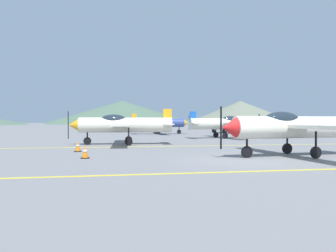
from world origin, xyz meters
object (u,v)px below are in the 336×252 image
airplane_near (292,126)px  traffic_cone_front (78,146)px  airplane_back (160,123)px  car_sedan (225,127)px  airplane_far (225,123)px  traffic_cone_side (85,152)px  airplane_mid (122,124)px

airplane_near → traffic_cone_front: 10.98m
airplane_near → airplane_back: same height
car_sedan → airplane_near: bearing=-103.2°
airplane_near → car_sedan: size_ratio=1.84×
airplane_back → airplane_far: bearing=-65.4°
car_sedan → traffic_cone_side: 30.62m
airplane_near → car_sedan: bearing=76.8°
car_sedan → airplane_far: bearing=-109.7°
car_sedan → traffic_cone_side: bearing=-121.2°
airplane_far → traffic_cone_front: bearing=-137.2°
airplane_far → car_sedan: (4.13, 11.52, -0.56)m
airplane_back → traffic_cone_front: airplane_back is taller
traffic_cone_front → traffic_cone_side: 3.31m
airplane_mid → car_sedan: bearing=52.3°
car_sedan → traffic_cone_front: car_sedan is taller
airplane_far → traffic_cone_side: (-11.72, -14.67, -1.12)m
airplane_far → traffic_cone_front: size_ratio=14.13×
airplane_mid → car_sedan: (13.98, 18.11, -0.56)m
car_sedan → airplane_mid: bearing=-127.7°
airplane_near → airplane_mid: (-7.65, 8.86, 0.00)m
traffic_cone_side → airplane_back: bearing=74.1°
airplane_mid → airplane_back: size_ratio=1.00×
airplane_mid → airplane_far: size_ratio=1.00×
traffic_cone_front → traffic_cone_side: same height
airplane_far → car_sedan: airplane_far is taller
airplane_mid → traffic_cone_front: bearing=-117.4°
car_sedan → traffic_cone_front: bearing=-125.7°
airplane_mid → traffic_cone_front: 5.56m
airplane_near → traffic_cone_side: bearing=175.3°
airplane_mid → traffic_cone_side: airplane_mid is taller
airplane_back → car_sedan: (8.79, 1.35, -0.56)m
airplane_far → traffic_cone_side: 18.81m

